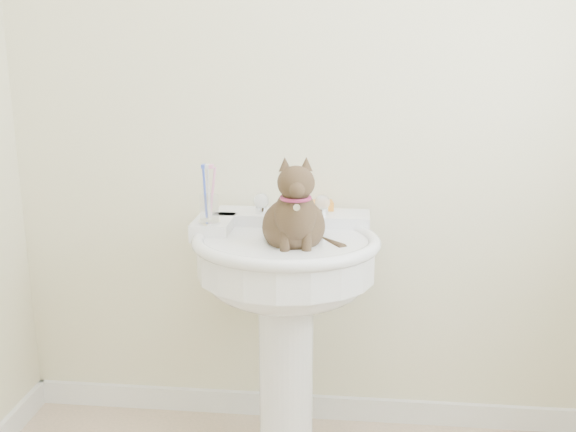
% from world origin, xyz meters
% --- Properties ---
extents(wall_back, '(2.20, 0.00, 2.50)m').
position_xyz_m(wall_back, '(0.00, 1.10, 1.25)').
color(wall_back, beige).
rests_on(wall_back, ground).
extents(baseboard_back, '(2.20, 0.02, 0.09)m').
position_xyz_m(baseboard_back, '(0.00, 1.09, 0.04)').
color(baseboard_back, white).
rests_on(baseboard_back, floor).
extents(pedestal_sink, '(0.60, 0.59, 0.83)m').
position_xyz_m(pedestal_sink, '(-0.09, 0.81, 0.65)').
color(pedestal_sink, white).
rests_on(pedestal_sink, floor).
extents(faucet, '(0.28, 0.12, 0.14)m').
position_xyz_m(faucet, '(-0.09, 0.96, 0.87)').
color(faucet, silver).
rests_on(faucet, pedestal_sink).
extents(soap_bar, '(0.10, 0.07, 0.03)m').
position_xyz_m(soap_bar, '(0.00, 1.04, 0.84)').
color(soap_bar, orange).
rests_on(soap_bar, pedestal_sink).
extents(toothbrush_cup, '(0.07, 0.07, 0.18)m').
position_xyz_m(toothbrush_cup, '(-0.34, 0.83, 0.88)').
color(toothbrush_cup, silver).
rests_on(toothbrush_cup, pedestal_sink).
extents(cat, '(0.21, 0.27, 0.39)m').
position_xyz_m(cat, '(-0.06, 0.76, 0.87)').
color(cat, '#4E3B22').
rests_on(cat, pedestal_sink).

